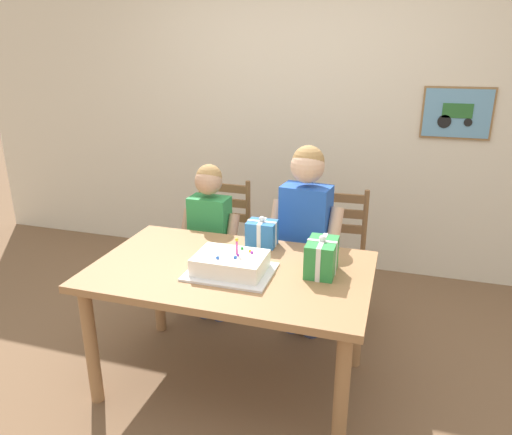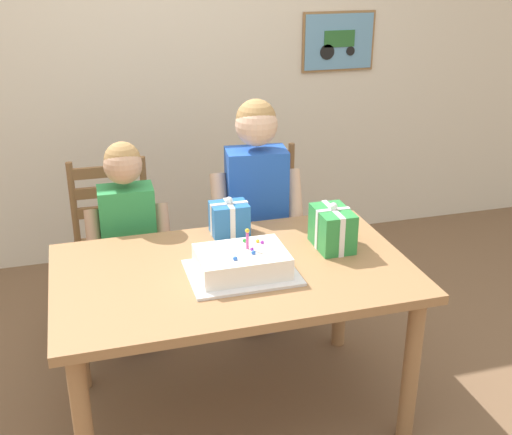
% 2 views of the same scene
% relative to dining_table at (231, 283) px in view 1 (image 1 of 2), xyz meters
% --- Properties ---
extents(ground_plane, '(20.00, 20.00, 0.00)m').
position_rel_dining_table_xyz_m(ground_plane, '(0.00, 0.00, -0.64)').
color(ground_plane, brown).
extents(back_wall, '(6.40, 0.11, 2.60)m').
position_rel_dining_table_xyz_m(back_wall, '(0.00, 1.83, 0.66)').
color(back_wall, silver).
rests_on(back_wall, ground).
extents(dining_table, '(1.48, 0.90, 0.73)m').
position_rel_dining_table_xyz_m(dining_table, '(0.00, 0.00, 0.00)').
color(dining_table, '#9E7047').
rests_on(dining_table, ground).
extents(birthday_cake, '(0.44, 0.34, 0.19)m').
position_rel_dining_table_xyz_m(birthday_cake, '(0.02, -0.06, 0.14)').
color(birthday_cake, silver).
rests_on(birthday_cake, dining_table).
extents(gift_box_red_large, '(0.15, 0.22, 0.21)m').
position_rel_dining_table_xyz_m(gift_box_red_large, '(0.47, 0.08, 0.18)').
color(gift_box_red_large, '#2D8E42').
rests_on(gift_box_red_large, dining_table).
extents(gift_box_beside_cake, '(0.18, 0.14, 0.18)m').
position_rel_dining_table_xyz_m(gift_box_beside_cake, '(0.07, 0.35, 0.17)').
color(gift_box_beside_cake, '#286BB7').
rests_on(gift_box_beside_cake, dining_table).
extents(chair_left, '(0.43, 0.43, 0.92)m').
position_rel_dining_table_xyz_m(chair_left, '(-0.44, 0.90, -0.17)').
color(chair_left, brown).
rests_on(chair_left, ground).
extents(chair_right, '(0.44, 0.44, 0.92)m').
position_rel_dining_table_xyz_m(chair_right, '(0.43, 0.90, -0.17)').
color(chair_right, brown).
rests_on(chair_right, ground).
extents(child_older, '(0.48, 0.28, 1.29)m').
position_rel_dining_table_xyz_m(child_older, '(0.28, 0.61, 0.15)').
color(child_older, '#38426B').
rests_on(child_older, ground).
extents(child_younger, '(0.41, 0.23, 1.13)m').
position_rel_dining_table_xyz_m(child_younger, '(-0.37, 0.61, 0.05)').
color(child_younger, '#38426B').
rests_on(child_younger, ground).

